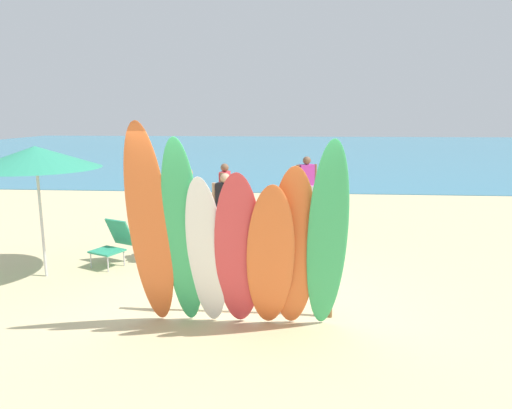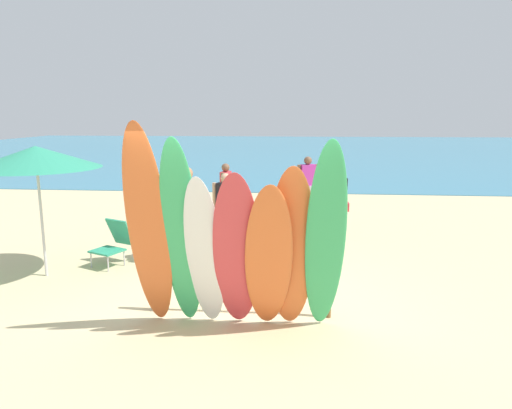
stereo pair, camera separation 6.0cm
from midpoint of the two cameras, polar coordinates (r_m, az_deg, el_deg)
name	(u,v)px [view 2 (the right image)]	position (r m, az deg, el deg)	size (l,w,h in m)	color
ground	(279,177)	(20.06, 2.94, 3.42)	(60.00, 60.00, 0.00)	#D3BC8C
ocean_water	(287,149)	(35.78, 3.84, 6.82)	(60.00, 40.00, 0.02)	teal
surfboard_rack	(241,275)	(6.28, -1.57, -8.67)	(2.47, 0.07, 0.74)	brown
surfboard_orange_0	(148,229)	(5.76, -12.84, -2.95)	(0.52, 0.07, 2.70)	orange
surfboard_green_1	(182,236)	(5.69, -8.87, -3.86)	(0.47, 0.07, 2.53)	#38B266
surfboard_white_2	(205,254)	(5.71, -6.04, -6.08)	(0.47, 0.06, 2.09)	white
surfboard_red_3	(237,253)	(5.61, -2.08, -6.01)	(0.58, 0.06, 2.17)	#D13D42
surfboard_orange_4	(269,259)	(5.59, 1.88, -6.74)	(0.58, 0.08, 2.04)	orange
surfboard_orange_5	(291,250)	(5.65, 4.69, -5.60)	(0.57, 0.06, 2.18)	orange
surfboard_green_6	(325,240)	(5.54, 8.87, -4.33)	(0.48, 0.08, 2.53)	#38B266
beachgoer_by_water	(308,181)	(12.51, 6.50, 2.87)	(0.56, 0.33, 1.57)	brown
beachgoer_near_rack	(187,207)	(8.51, -8.27, -0.35)	(0.46, 0.66, 1.75)	#9E704C
beachgoer_midbeach	(226,204)	(9.50, -3.55, 0.06)	(0.56, 0.25, 1.51)	tan
beachgoer_strolling	(340,197)	(10.27, 10.45, 0.86)	(0.40, 0.57, 1.54)	beige
beachgoer_photographing	(226,188)	(11.58, -3.59, 1.99)	(0.38, 0.55, 1.48)	brown
beach_chair_red	(114,241)	(8.74, -16.87, -4.34)	(0.74, 0.84, 0.82)	#B7B7BC
beach_umbrella	(36,157)	(8.25, -25.30, 5.30)	(2.03, 2.03, 2.18)	silver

